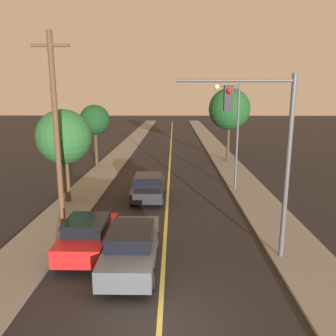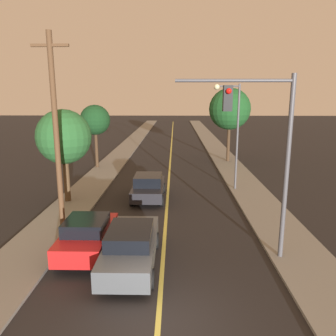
{
  "view_description": "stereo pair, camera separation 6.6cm",
  "coord_description": "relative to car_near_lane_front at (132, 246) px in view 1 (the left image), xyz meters",
  "views": [
    {
      "loc": [
        0.38,
        -7.92,
        6.22
      ],
      "look_at": [
        0.0,
        13.08,
        1.6
      ],
      "focal_mm": 35.0,
      "sensor_mm": 36.0,
      "label": 1
    },
    {
      "loc": [
        0.44,
        -7.91,
        6.22
      ],
      "look_at": [
        0.0,
        13.08,
        1.6
      ],
      "focal_mm": 35.0,
      "sensor_mm": 36.0,
      "label": 2
    }
  ],
  "objects": [
    {
      "name": "ground_plane",
      "position": [
        1.17,
        -3.26,
        -0.8
      ],
      "size": [
        200.0,
        200.0,
        0.0
      ],
      "primitive_type": "plane",
      "color": "black"
    },
    {
      "name": "road_surface",
      "position": [
        1.17,
        32.74,
        -0.8
      ],
      "size": [
        8.35,
        80.0,
        0.01
      ],
      "color": "black",
      "rests_on": "ground"
    },
    {
      "name": "sidewalk_left",
      "position": [
        -4.26,
        32.74,
        -0.74
      ],
      "size": [
        2.5,
        80.0,
        0.12
      ],
      "color": "gray",
      "rests_on": "ground"
    },
    {
      "name": "sidewalk_right",
      "position": [
        6.59,
        32.74,
        -0.74
      ],
      "size": [
        2.5,
        80.0,
        0.12
      ],
      "color": "gray",
      "rests_on": "ground"
    },
    {
      "name": "car_near_lane_front",
      "position": [
        0.0,
        0.0,
        0.0
      ],
      "size": [
        1.92,
        4.75,
        1.56
      ],
      "color": "#474C51",
      "rests_on": "ground"
    },
    {
      "name": "car_near_lane_second",
      "position": [
        0.0,
        8.15,
        -0.02
      ],
      "size": [
        1.96,
        4.26,
        1.56
      ],
      "color": "black",
      "rests_on": "ground"
    },
    {
      "name": "car_outer_lane_front",
      "position": [
        -1.84,
        0.87,
        0.01
      ],
      "size": [
        1.9,
        3.8,
        1.56
      ],
      "color": "red",
      "rests_on": "ground"
    },
    {
      "name": "traffic_signal_mast",
      "position": [
        4.87,
        0.67,
        3.9
      ],
      "size": [
        4.22,
        0.42,
        6.89
      ],
      "color": "#47474C",
      "rests_on": "ground"
    },
    {
      "name": "streetlamp_right",
      "position": [
        5.3,
        10.22,
        3.74
      ],
      "size": [
        1.69,
        0.36,
        6.87
      ],
      "color": "#47474C",
      "rests_on": "ground"
    },
    {
      "name": "utility_pole_left",
      "position": [
        -3.61,
        3.08,
        3.87
      ],
      "size": [
        1.6,
        0.24,
        8.77
      ],
      "color": "#513823",
      "rests_on": "ground"
    },
    {
      "name": "tree_left_near",
      "position": [
        -5.21,
        16.82,
        3.4
      ],
      "size": [
        2.56,
        2.56,
        5.4
      ],
      "color": "#3D2B1C",
      "rests_on": "ground"
    },
    {
      "name": "tree_left_far",
      "position": [
        -4.76,
        7.38,
        3.12
      ],
      "size": [
        3.13,
        3.13,
        5.4
      ],
      "color": "#4C3823",
      "rests_on": "ground"
    },
    {
      "name": "tree_right_near",
      "position": [
        6.71,
        19.86,
        4.23
      ],
      "size": [
        3.85,
        3.85,
        6.86
      ],
      "color": "#3D2B1C",
      "rests_on": "ground"
    }
  ]
}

